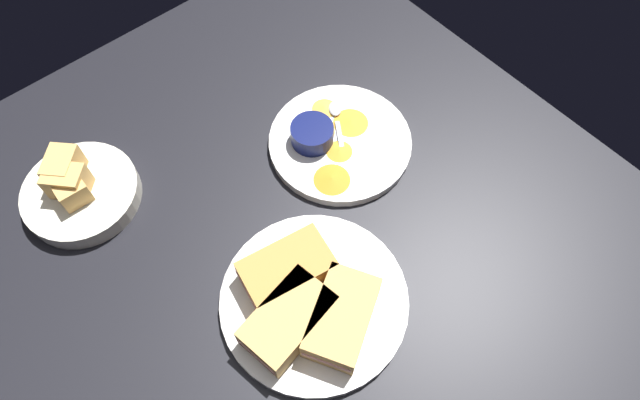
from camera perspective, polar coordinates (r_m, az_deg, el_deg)
name	(u,v)px	position (r cm, az deg, el deg)	size (l,w,h in cm)	color
ground_plane	(277,244)	(86.73, -4.61, -4.66)	(110.00, 110.00, 3.00)	black
plate_sandwich_main	(314,300)	(80.54, -0.63, -10.60)	(27.70, 27.70, 1.60)	white
sandwich_half_near	(287,270)	(78.90, -3.50, -7.41)	(14.32, 9.85, 4.80)	#C68C42
sandwich_half_far	(288,320)	(76.42, -3.38, -12.58)	(14.23, 9.64, 4.80)	tan
sandwich_half_extra	(342,317)	(76.47, 2.33, -12.32)	(15.06, 13.02, 4.80)	tan
ramekin_dark_sauce	(342,327)	(76.42, 2.35, -13.34)	(6.55, 6.55, 3.82)	#0C144C
spoon_by_dark_ramekin	(326,298)	(79.44, 0.60, -10.33)	(4.13, 9.89, 0.80)	silver
plate_chips_companion	(340,142)	(93.71, 2.13, 6.13)	(24.63, 24.63, 1.60)	white
ramekin_light_gravy	(312,133)	(91.48, -0.84, 7.06)	(7.32, 7.32, 3.41)	#0C144C
spoon_by_gravy_ramekin	(336,115)	(95.81, 1.71, 9.02)	(6.65, 9.06, 0.80)	silver
plantain_chip_scatter	(332,139)	(92.75, 1.29, 6.50)	(18.26, 19.19, 0.60)	orange
bread_basket_rear	(78,190)	(94.85, -24.25, 1.00)	(18.55, 18.55, 7.96)	silver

